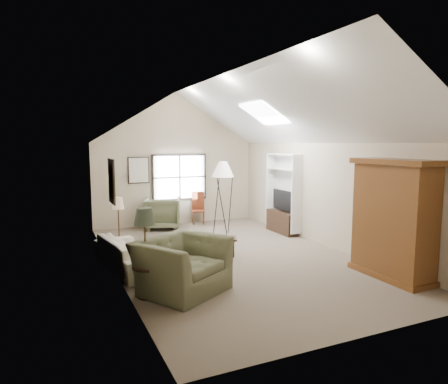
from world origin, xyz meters
name	(u,v)px	position (x,y,z in m)	size (l,w,h in m)	color
room_shell	(232,109)	(0.00, 0.00, 3.21)	(5.01, 8.01, 4.00)	#6C5F4D
window	(180,177)	(0.10, 3.96, 1.45)	(1.72, 0.08, 1.42)	black
skylight	(264,113)	(1.30, 0.90, 3.22)	(0.80, 1.20, 0.52)	white
wall_art	(126,175)	(-1.88, 1.94, 1.73)	(1.97, 3.71, 0.88)	black
armoire	(394,219)	(2.18, -2.40, 1.10)	(0.60, 1.50, 2.20)	brown
tv_alcove	(283,192)	(2.34, 1.60, 1.15)	(0.32, 1.30, 2.10)	white
media_console	(282,222)	(2.32, 1.60, 0.30)	(0.34, 1.18, 0.60)	#382316
tv_panel	(283,200)	(2.32, 1.60, 0.92)	(0.05, 0.90, 0.55)	black
sofa	(130,254)	(-2.20, 0.10, 0.31)	(2.11, 0.82, 0.61)	beige
armchair_near	(182,265)	(-1.63, -1.49, 0.45)	(1.39, 1.21, 0.90)	#5D6244
armchair_far	(163,213)	(-0.58, 3.50, 0.46)	(0.98, 1.01, 0.92)	#67714F
coffee_table	(219,247)	(-0.22, 0.22, 0.21)	(0.81, 0.45, 0.41)	#3B1F18
bowl	(218,237)	(-0.22, 0.22, 0.44)	(0.19, 0.19, 0.05)	#3C1F18
side_table	(149,281)	(-2.20, -1.50, 0.26)	(0.53, 0.53, 0.53)	#321F14
side_chair	(198,208)	(0.61, 3.70, 0.49)	(0.38, 0.38, 0.98)	brown
tripod_lamp	(223,198)	(0.68, 1.98, 1.02)	(0.59, 0.59, 2.04)	silver
dark_lamp	(145,250)	(-2.20, -1.30, 0.73)	(0.35, 0.35, 1.47)	#242A1E
tan_lamp	(119,225)	(-2.20, 1.30, 0.66)	(0.26, 0.26, 1.32)	tan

